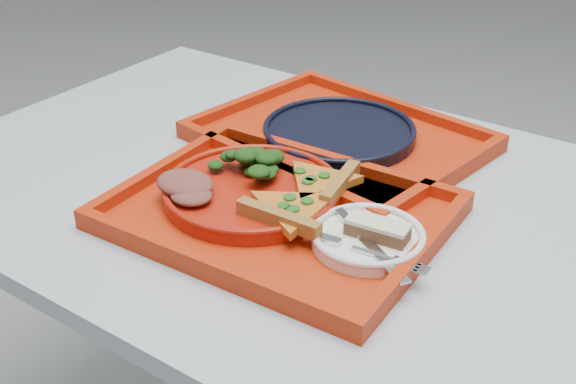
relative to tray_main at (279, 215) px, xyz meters
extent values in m
cube|color=#9BA5AE|center=(0.17, 0.09, -0.02)|extent=(1.60, 0.80, 0.03)
cylinder|color=gray|center=(-0.55, 0.41, -0.40)|extent=(0.05, 0.05, 0.72)
cube|color=#AD2409|center=(0.00, 0.00, 0.00)|extent=(0.46, 0.37, 0.01)
cube|color=#AD2409|center=(-0.06, 0.26, 0.00)|extent=(0.50, 0.41, 0.01)
cylinder|color=#A2190A|center=(-0.05, 0.01, 0.02)|extent=(0.26, 0.26, 0.02)
cylinder|color=white|center=(0.14, 0.00, 0.01)|extent=(0.15, 0.15, 0.01)
cylinder|color=black|center=(-0.06, 0.26, 0.01)|extent=(0.26, 0.26, 0.02)
ellipsoid|color=black|center=(-0.09, 0.05, 0.05)|extent=(0.09, 0.08, 0.05)
ellipsoid|color=brown|center=(-0.13, -0.06, 0.04)|extent=(0.09, 0.07, 0.03)
cube|color=#4F2A1A|center=(0.16, 0.00, 0.03)|extent=(0.09, 0.04, 0.02)
cube|color=beige|center=(0.16, 0.00, 0.04)|extent=(0.09, 0.04, 0.01)
cube|color=silver|center=(0.16, -0.02, 0.02)|extent=(0.17, 0.11, 0.01)
cube|color=silver|center=(0.14, -0.04, 0.02)|extent=(0.19, 0.04, 0.01)
camera|label=1|loc=(0.51, -0.71, 0.54)|focal=45.00mm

